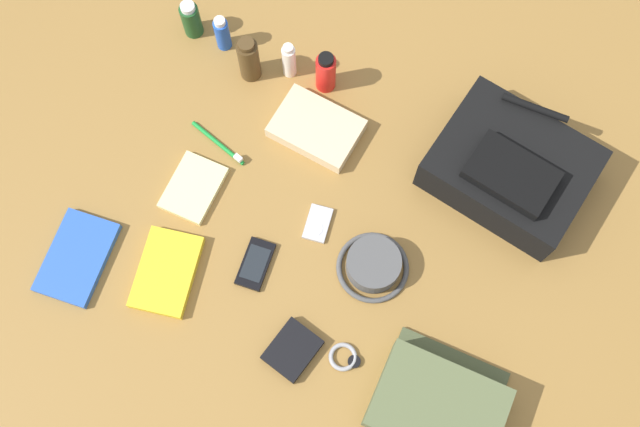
{
  "coord_description": "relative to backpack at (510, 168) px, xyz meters",
  "views": [
    {
      "loc": [
        0.2,
        -0.48,
        1.59
      ],
      "look_at": [
        0.0,
        0.0,
        0.04
      ],
      "focal_mm": 40.91,
      "sensor_mm": 36.0,
      "label": 1
    }
  ],
  "objects": [
    {
      "name": "ground_plane",
      "position": [
        -0.36,
        -0.26,
        -0.07
      ],
      "size": [
        2.64,
        2.02,
        0.02
      ],
      "primitive_type": "cube",
      "color": "olive",
      "rests_on": "ground"
    },
    {
      "name": "backpack",
      "position": [
        0.0,
        0.0,
        0.0
      ],
      "size": [
        0.39,
        0.33,
        0.14
      ],
      "color": "black",
      "rests_on": "ground_plane"
    },
    {
      "name": "toiletry_pouch",
      "position": [
        0.03,
        -0.55,
        -0.02
      ],
      "size": [
        0.26,
        0.23,
        0.09
      ],
      "color": "#56603D",
      "rests_on": "ground_plane"
    },
    {
      "name": "bucket_hat",
      "position": [
        -0.2,
        -0.32,
        -0.03
      ],
      "size": [
        0.16,
        0.16,
        0.06
      ],
      "color": "#4D4D4D",
      "rests_on": "ground_plane"
    },
    {
      "name": "shampoo_bottle",
      "position": [
        -0.84,
        0.08,
        -0.01
      ],
      "size": [
        0.05,
        0.05,
        0.11
      ],
      "color": "#19471E",
      "rests_on": "ground_plane"
    },
    {
      "name": "deodorant_spray",
      "position": [
        -0.75,
        0.07,
        -0.01
      ],
      "size": [
        0.04,
        0.04,
        0.11
      ],
      "color": "blue",
      "rests_on": "ground_plane"
    },
    {
      "name": "cologne_bottle",
      "position": [
        -0.66,
        0.02,
        0.01
      ],
      "size": [
        0.05,
        0.05,
        0.14
      ],
      "color": "#473319",
      "rests_on": "ground_plane"
    },
    {
      "name": "toothpaste_tube",
      "position": [
        -0.57,
        0.06,
        -0.01
      ],
      "size": [
        0.03,
        0.03,
        0.11
      ],
      "color": "white",
      "rests_on": "ground_plane"
    },
    {
      "name": "sunscreen_spray",
      "position": [
        -0.48,
        0.06,
        -0.0
      ],
      "size": [
        0.05,
        0.05,
        0.13
      ],
      "color": "red",
      "rests_on": "ground_plane"
    },
    {
      "name": "paperback_novel",
      "position": [
        -0.82,
        -0.56,
        -0.05
      ],
      "size": [
        0.14,
        0.21,
        0.02
      ],
      "color": "blue",
      "rests_on": "ground_plane"
    },
    {
      "name": "travel_guidebook",
      "position": [
        -0.62,
        -0.51,
        -0.05
      ],
      "size": [
        0.15,
        0.21,
        0.02
      ],
      "color": "yellow",
      "rests_on": "ground_plane"
    },
    {
      "name": "cell_phone",
      "position": [
        -0.45,
        -0.42,
        -0.05
      ],
      "size": [
        0.07,
        0.12,
        0.01
      ],
      "color": "black",
      "rests_on": "ground_plane"
    },
    {
      "name": "media_player",
      "position": [
        -0.35,
        -0.27,
        -0.05
      ],
      "size": [
        0.06,
        0.09,
        0.01
      ],
      "color": "#B7B7BC",
      "rests_on": "ground_plane"
    },
    {
      "name": "wristwatch",
      "position": [
        -0.19,
        -0.53,
        -0.05
      ],
      "size": [
        0.07,
        0.06,
        0.01
      ],
      "color": "#99999E",
      "rests_on": "ground_plane"
    },
    {
      "name": "toothbrush",
      "position": [
        -0.64,
        -0.18,
        -0.05
      ],
      "size": [
        0.16,
        0.06,
        0.02
      ],
      "color": "#198C33",
      "rests_on": "ground_plane"
    },
    {
      "name": "wallet",
      "position": [
        -0.3,
        -0.56,
        -0.05
      ],
      "size": [
        0.11,
        0.13,
        0.02
      ],
      "primitive_type": "cube",
      "rotation": [
        0.0,
        0.0,
        -0.25
      ],
      "color": "black",
      "rests_on": "ground_plane"
    },
    {
      "name": "notepad",
      "position": [
        -0.66,
        -0.31,
        -0.05
      ],
      "size": [
        0.11,
        0.15,
        0.02
      ],
      "primitive_type": "cube",
      "rotation": [
        0.0,
        0.0,
        -0.03
      ],
      "color": "beige",
      "rests_on": "ground_plane"
    },
    {
      "name": "folded_towel",
      "position": [
        -0.45,
        -0.06,
        -0.04
      ],
      "size": [
        0.22,
        0.16,
        0.04
      ],
      "primitive_type": "cube",
      "rotation": [
        0.0,
        0.0,
        -0.12
      ],
      "color": "beige",
      "rests_on": "ground_plane"
    }
  ]
}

